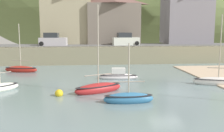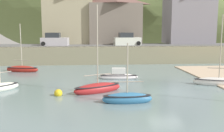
{
  "view_description": "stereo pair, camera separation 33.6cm",
  "coord_description": "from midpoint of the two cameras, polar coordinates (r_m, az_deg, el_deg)",
  "views": [
    {
      "loc": [
        -6.15,
        -19.08,
        4.88
      ],
      "look_at": [
        -3.92,
        3.96,
        1.53
      ],
      "focal_mm": 41.02,
      "sensor_mm": 36.0,
      "label": 1
    },
    {
      "loc": [
        -5.82,
        -19.11,
        4.88
      ],
      "look_at": [
        -3.92,
        3.96,
        1.53
      ],
      "focal_mm": 41.02,
      "sensor_mm": 36.0,
      "label": 2
    }
  ],
  "objects": [
    {
      "name": "church_with_spire",
      "position": [
        51.98,
        15.95,
        13.01
      ],
      "size": [
        3.0,
        3.0,
        13.8
      ],
      "color": "tan",
      "rests_on": "ground"
    },
    {
      "name": "sailboat_white_hull",
      "position": [
        20.06,
        -3.53,
        -4.94
      ],
      "size": [
        4.14,
        2.87,
        6.9
      ],
      "rotation": [
        0.0,
        0.0,
        0.46
      ],
      "color": "#A92224",
      "rests_on": "ground"
    },
    {
      "name": "sailboat_nearest_shore",
      "position": [
        17.31,
        3.15,
        -7.18
      ],
      "size": [
        3.39,
        1.07,
        4.18
      ],
      "rotation": [
        0.0,
        0.0,
        0.0
      ],
      "color": "teal",
      "rests_on": "ground"
    },
    {
      "name": "hillside_backdrop",
      "position": [
        75.31,
        3.3,
        11.71
      ],
      "size": [
        80.0,
        44.0,
        27.1
      ],
      "color": "#607240",
      "rests_on": "ground"
    },
    {
      "name": "parked_car_near_slipway",
      "position": [
        40.19,
        -13.29,
        5.61
      ],
      "size": [
        4.22,
        2.03,
        1.95
      ],
      "rotation": [
        0.0,
        0.0,
        -0.08
      ],
      "color": "#BCB9C2",
      "rests_on": "ground"
    },
    {
      "name": "motorboat_with_cabin",
      "position": [
        22.4,
        -24.03,
        -4.31
      ],
      "size": [
        3.0,
        2.94,
        6.76
      ],
      "rotation": [
        0.0,
        0.0,
        0.76
      ],
      "color": "white",
      "rests_on": "ground"
    },
    {
      "name": "waterfront_building_centre",
      "position": [
        44.54,
        -0.01,
        10.47
      ],
      "size": [
        9.01,
        5.59,
        8.33
      ],
      "color": "slate",
      "rests_on": "ground"
    },
    {
      "name": "waterfront_building_left",
      "position": [
        44.53,
        -10.37,
        11.77
      ],
      "size": [
        8.44,
        4.32,
        10.47
      ],
      "color": "tan",
      "rests_on": "ground"
    },
    {
      "name": "mooring_buoy",
      "position": [
        19.38,
        -12.22,
        -5.99
      ],
      "size": [
        0.61,
        0.61,
        0.61
      ],
      "color": "yellow",
      "rests_on": "ground"
    },
    {
      "name": "quay_seawall",
      "position": [
        37.25,
        3.74,
        2.77
      ],
      "size": [
        48.0,
        9.4,
        2.4
      ],
      "color": "gray",
      "rests_on": "ground"
    },
    {
      "name": "waterfront_building_right",
      "position": [
        47.64,
        16.05,
        11.64
      ],
      "size": [
        8.1,
        6.03,
        11.01
      ],
      "color": "gray",
      "rests_on": "ground"
    },
    {
      "name": "rowboat_small_beached",
      "position": [
        24.32,
        22.25,
        -3.22
      ],
      "size": [
        4.4,
        2.34,
        6.32
      ],
      "rotation": [
        0.0,
        0.0,
        -0.34
      ],
      "color": "white",
      "rests_on": "ground"
    },
    {
      "name": "sailboat_blue_trim",
      "position": [
        31.42,
        -19.92,
        -0.67
      ],
      "size": [
        4.15,
        2.32,
        5.68
      ],
      "rotation": [
        0.0,
        0.0,
        -0.28
      ],
      "color": "maroon",
      "rests_on": "ground"
    },
    {
      "name": "dinghy_open_wooden",
      "position": [
        25.25,
        1.07,
        -2.22
      ],
      "size": [
        3.89,
        1.28,
        1.25
      ],
      "rotation": [
        0.0,
        0.0,
        -0.09
      ],
      "color": "white",
      "rests_on": "ground"
    },
    {
      "name": "parked_car_by_wall",
      "position": [
        40.25,
        2.76,
        5.83
      ],
      "size": [
        4.23,
        2.06,
        1.95
      ],
      "rotation": [
        0.0,
        0.0,
        0.09
      ],
      "color": "silver",
      "rests_on": "ground"
    }
  ]
}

